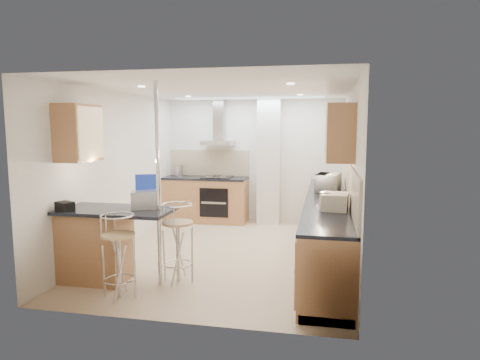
% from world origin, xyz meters
% --- Properties ---
extents(ground, '(4.80, 4.80, 0.00)m').
position_xyz_m(ground, '(0.00, 0.00, 0.00)').
color(ground, '#D4B68D').
rests_on(ground, ground).
extents(room_shell, '(3.64, 4.84, 2.51)m').
position_xyz_m(room_shell, '(0.32, 0.38, 1.54)').
color(room_shell, white).
rests_on(room_shell, ground).
extents(right_counter, '(0.63, 4.40, 0.92)m').
position_xyz_m(right_counter, '(1.50, 0.00, 0.46)').
color(right_counter, '#A26A41').
rests_on(right_counter, ground).
extents(back_counter, '(1.70, 0.63, 0.92)m').
position_xyz_m(back_counter, '(-0.95, 2.10, 0.46)').
color(back_counter, '#A26A41').
rests_on(back_counter, ground).
extents(peninsula, '(1.47, 0.72, 0.94)m').
position_xyz_m(peninsula, '(-1.12, -1.45, 0.48)').
color(peninsula, '#A26A41').
rests_on(peninsula, ground).
extents(microwave, '(0.43, 0.57, 0.29)m').
position_xyz_m(microwave, '(1.50, 0.63, 1.06)').
color(microwave, white).
rests_on(microwave, right_counter).
extents(laptop, '(0.38, 0.34, 0.22)m').
position_xyz_m(laptop, '(-0.76, -1.34, 1.05)').
color(laptop, '#A4A6AC').
rests_on(laptop, peninsula).
extents(bag, '(0.25, 0.22, 0.11)m').
position_xyz_m(bag, '(-1.65, -1.68, 1.00)').
color(bag, black).
rests_on(bag, peninsula).
extents(bar_stool_near, '(0.51, 0.51, 0.99)m').
position_xyz_m(bar_stool_near, '(-0.83, -1.92, 0.49)').
color(bar_stool_near, tan).
rests_on(bar_stool_near, ground).
extents(bar_stool_end, '(0.56, 0.56, 1.01)m').
position_xyz_m(bar_stool_end, '(-0.35, -1.29, 0.51)').
color(bar_stool_end, tan).
rests_on(bar_stool_end, ground).
extents(jar_a, '(0.13, 0.13, 0.17)m').
position_xyz_m(jar_a, '(1.54, 1.29, 1.00)').
color(jar_a, beige).
rests_on(jar_a, right_counter).
extents(jar_b, '(0.12, 0.12, 0.16)m').
position_xyz_m(jar_b, '(1.49, 1.25, 1.00)').
color(jar_b, beige).
rests_on(jar_b, right_counter).
extents(jar_c, '(0.18, 0.18, 0.22)m').
position_xyz_m(jar_c, '(1.46, -0.85, 1.03)').
color(jar_c, beige).
rests_on(jar_c, right_counter).
extents(jar_d, '(0.12, 0.12, 0.14)m').
position_xyz_m(jar_d, '(1.54, -0.81, 0.99)').
color(jar_d, white).
rests_on(jar_d, right_counter).
extents(bread_bin, '(0.35, 0.42, 0.21)m').
position_xyz_m(bread_bin, '(1.59, -0.85, 1.02)').
color(bread_bin, beige).
rests_on(bread_bin, right_counter).
extents(kettle, '(0.16, 0.16, 0.22)m').
position_xyz_m(kettle, '(-1.55, 2.19, 1.03)').
color(kettle, '#A7A8AB').
rests_on(kettle, back_counter).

